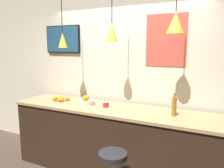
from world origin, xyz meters
The scene contains 11 objects.
back_wall centered at (0.00, 1.09, 1.45)m, with size 8.00×0.06×2.90m.
service_counter centered at (0.00, 0.62, 0.51)m, with size 3.11×0.72×1.02m.
fruit_bowl centered at (-0.43, 0.61, 1.08)m, with size 0.23×0.23×0.15m.
orange_pile centered at (-0.92, 0.61, 1.06)m, with size 0.25×0.19×0.09m.
juice_bottle centered at (0.88, 0.62, 1.15)m, with size 0.06×0.06×0.30m.
spread_jar centered at (-0.10, 0.62, 1.06)m, with size 0.09×0.09×0.08m.
pendant_lamp_left centered at (-0.84, 0.62, 2.00)m, with size 0.14×0.14×0.93m.
pendant_lamp_middle centered at (0.00, 0.62, 2.09)m, with size 0.15×0.15×0.84m.
pendant_lamp_right centered at (0.84, 0.62, 2.17)m, with size 0.21×0.21×0.76m.
mounted_tv centered at (-1.17, 1.04, 2.02)m, with size 0.70×0.04×0.47m.
wall_poster centered at (0.65, 1.05, 1.98)m, with size 0.58×0.01×0.74m.
Camera 1 is at (1.33, -2.13, 1.89)m, focal length 35.00 mm.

